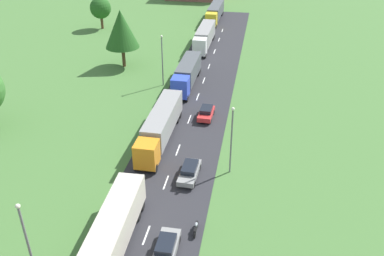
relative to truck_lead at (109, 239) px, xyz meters
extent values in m
cube|color=#2B2B30|center=(2.21, 11.45, -2.09)|extent=(10.00, 140.00, 0.06)
cube|color=white|center=(2.21, 2.92, -2.06)|extent=(0.16, 2.40, 0.01)
cube|color=white|center=(2.21, 10.76, -2.06)|extent=(0.16, 2.40, 0.01)
cube|color=white|center=(2.21, 17.15, -2.06)|extent=(0.16, 2.40, 0.01)
cube|color=white|center=(2.21, 24.82, -2.06)|extent=(0.16, 2.40, 0.01)
cube|color=white|center=(2.21, 31.84, -2.06)|extent=(0.16, 2.40, 0.01)
cube|color=white|center=(2.21, 38.00, -2.06)|extent=(0.16, 2.40, 0.01)
cube|color=white|center=(2.21, 44.19, -2.06)|extent=(0.16, 2.40, 0.01)
cube|color=white|center=(2.21, 51.92, -2.06)|extent=(0.16, 2.40, 0.01)
cube|color=white|center=(2.21, 59.13, -2.06)|extent=(0.16, 2.40, 0.01)
cube|color=white|center=(2.21, 65.46, -2.06)|extent=(0.16, 2.40, 0.01)
cube|color=beige|center=(-0.03, 1.24, 0.11)|extent=(2.77, 11.73, 2.73)
cube|color=black|center=(-0.03, 1.24, -1.46)|extent=(1.16, 11.11, 0.24)
cylinder|color=black|center=(0.94, 4.77, -1.56)|extent=(0.37, 1.01, 1.00)
cylinder|color=black|center=(-1.16, 4.72, -1.56)|extent=(0.37, 1.01, 1.00)
cylinder|color=black|center=(0.91, 6.17, -1.56)|extent=(0.37, 1.01, 1.00)
cylinder|color=black|center=(-1.19, 6.12, -1.56)|extent=(0.37, 1.01, 1.00)
cube|color=orange|center=(-0.39, 12.96, -0.17)|extent=(2.47, 2.51, 2.78)
cube|color=black|center=(-0.40, 11.78, 0.33)|extent=(2.10, 0.13, 1.22)
cube|color=gray|center=(-0.28, 20.28, 0.16)|extent=(2.66, 11.50, 2.84)
cube|color=black|center=(-0.28, 20.28, -1.46)|extent=(1.05, 10.90, 0.24)
cylinder|color=black|center=(0.65, 12.32, -1.56)|extent=(0.36, 1.00, 1.00)
cylinder|color=black|center=(-1.44, 12.35, -1.56)|extent=(0.36, 1.00, 1.00)
cylinder|color=black|center=(0.81, 23.70, -1.56)|extent=(0.36, 1.00, 1.00)
cylinder|color=black|center=(-1.29, 23.73, -1.56)|extent=(0.36, 1.00, 1.00)
cylinder|color=black|center=(0.83, 25.08, -1.56)|extent=(0.36, 1.00, 1.00)
cylinder|color=black|center=(-1.27, 25.11, -1.56)|extent=(0.36, 1.00, 1.00)
cube|color=blue|center=(-0.17, 30.68, -0.11)|extent=(2.47, 2.42, 2.90)
cube|color=black|center=(-0.18, 29.55, 0.41)|extent=(2.10, 0.13, 1.28)
cube|color=#4C5156|center=(-0.09, 36.95, 0.12)|extent=(2.62, 9.48, 2.75)
cube|color=black|center=(-0.09, 36.95, -1.46)|extent=(1.01, 8.99, 0.24)
cylinder|color=black|center=(0.87, 30.07, -1.56)|extent=(0.36, 1.00, 1.00)
cylinder|color=black|center=(-1.23, 30.10, -1.56)|extent=(0.36, 1.00, 1.00)
cylinder|color=black|center=(0.99, 39.78, -1.56)|extent=(0.36, 1.00, 1.00)
cylinder|color=black|center=(-1.11, 39.80, -1.56)|extent=(0.36, 1.00, 1.00)
cylinder|color=black|center=(1.01, 40.91, -1.56)|extent=(0.36, 1.00, 1.00)
cylinder|color=black|center=(-1.09, 40.94, -1.56)|extent=(0.36, 1.00, 1.00)
cube|color=white|center=(-0.13, 48.63, -0.10)|extent=(2.46, 2.22, 2.93)
cube|color=black|center=(-0.14, 47.59, 0.43)|extent=(2.10, 0.12, 1.29)
cube|color=gray|center=(-0.07, 55.36, 0.17)|extent=(2.58, 10.58, 2.87)
cube|color=black|center=(-0.07, 55.36, -1.46)|extent=(0.98, 10.04, 0.24)
cylinder|color=black|center=(0.92, 48.07, -1.56)|extent=(0.36, 1.00, 1.00)
cylinder|color=black|center=(-1.18, 48.09, -1.56)|extent=(0.36, 1.00, 1.00)
cylinder|color=black|center=(1.00, 58.52, -1.56)|extent=(0.36, 1.00, 1.00)
cylinder|color=black|center=(-1.10, 58.54, -1.56)|extent=(0.36, 1.00, 1.00)
cylinder|color=black|center=(1.01, 59.79, -1.56)|extent=(0.36, 1.00, 1.00)
cylinder|color=black|center=(-1.09, 59.80, -1.56)|extent=(0.36, 1.00, 1.00)
cube|color=yellow|center=(-0.48, 67.22, -0.20)|extent=(2.48, 2.29, 2.72)
cube|color=black|center=(-0.50, 66.16, 0.29)|extent=(2.10, 0.14, 1.20)
cube|color=#4C5156|center=(-0.35, 74.13, 0.06)|extent=(2.71, 10.93, 2.64)
cube|color=black|center=(-0.35, 74.13, -1.46)|extent=(1.10, 10.35, 0.24)
cylinder|color=black|center=(0.56, 66.64, -1.56)|extent=(0.37, 1.01, 1.00)
cylinder|color=black|center=(-1.54, 66.68, -1.56)|extent=(0.37, 1.01, 1.00)
cylinder|color=black|center=(0.77, 77.38, -1.56)|extent=(0.37, 1.01, 1.00)
cylinder|color=black|center=(-1.33, 77.42, -1.56)|extent=(0.37, 1.01, 1.00)
cylinder|color=black|center=(0.79, 78.68, -1.56)|extent=(0.37, 1.01, 1.00)
cylinder|color=black|center=(-1.31, 78.72, -1.56)|extent=(0.37, 1.01, 1.00)
cube|color=gray|center=(4.49, 1.17, -1.42)|extent=(1.77, 4.12, 0.64)
cube|color=black|center=(4.49, 0.97, -0.82)|extent=(1.48, 2.31, 0.56)
cylinder|color=black|center=(3.71, 2.57, -1.74)|extent=(0.22, 0.64, 0.64)
cylinder|color=black|center=(5.26, 2.58, -1.74)|extent=(0.22, 0.64, 0.64)
cube|color=gray|center=(4.49, 12.10, -1.46)|extent=(1.94, 4.62, 0.57)
cube|color=black|center=(4.50, 12.33, -0.91)|extent=(1.59, 2.60, 0.53)
cylinder|color=black|center=(5.23, 10.53, -1.74)|extent=(0.24, 0.65, 0.64)
cylinder|color=black|center=(3.65, 10.58, -1.74)|extent=(0.24, 0.65, 0.64)
cylinder|color=black|center=(5.34, 13.63, -1.74)|extent=(0.24, 0.65, 0.64)
cylinder|color=black|center=(3.75, 13.68, -1.74)|extent=(0.24, 0.65, 0.64)
cube|color=red|center=(4.36, 25.57, -1.42)|extent=(1.91, 4.03, 0.64)
cube|color=black|center=(4.37, 25.77, -0.84)|extent=(1.57, 2.27, 0.52)
cylinder|color=black|center=(5.11, 24.19, -1.74)|extent=(0.24, 0.65, 0.64)
cylinder|color=black|center=(3.53, 24.24, -1.74)|extent=(0.24, 0.65, 0.64)
cylinder|color=black|center=(5.19, 26.90, -1.74)|extent=(0.24, 0.65, 0.64)
cylinder|color=black|center=(3.61, 26.95, -1.74)|extent=(0.24, 0.65, 0.64)
cylinder|color=black|center=(6.52, 4.74, -1.74)|extent=(0.12, 0.64, 0.64)
cylinder|color=black|center=(6.52, 3.44, -1.74)|extent=(0.14, 0.64, 0.64)
cube|color=black|center=(6.52, 4.09, -1.52)|extent=(0.20, 1.40, 0.36)
ellipsoid|color=#8C939E|center=(6.52, 4.24, -1.29)|extent=(0.28, 0.52, 0.28)
cylinder|color=slate|center=(-4.27, -4.27, 2.09)|extent=(0.18, 0.18, 8.43)
sphere|color=silver|center=(-4.27, -4.27, 6.43)|extent=(0.36, 0.36, 0.36)
cylinder|color=slate|center=(8.66, 13.90, 1.70)|extent=(0.18, 0.18, 7.65)
sphere|color=silver|center=(8.66, 13.90, 5.65)|extent=(0.36, 0.36, 0.36)
cylinder|color=slate|center=(-3.85, 35.24, 1.76)|extent=(0.18, 0.18, 7.77)
sphere|color=silver|center=(-3.85, 35.24, 5.77)|extent=(0.36, 0.36, 0.36)
cylinder|color=#513823|center=(-12.39, 41.93, -0.38)|extent=(0.58, 0.58, 3.48)
cone|color=#23561E|center=(-12.39, 41.93, 4.51)|extent=(5.73, 5.73, 6.31)
cylinder|color=#513823|center=(-24.06, 62.66, -0.72)|extent=(0.57, 0.57, 2.80)
sphere|color=#23561E|center=(-24.06, 62.66, 2.37)|extent=(4.51, 4.51, 4.51)
camera|label=1|loc=(10.97, -23.59, 24.99)|focal=39.12mm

